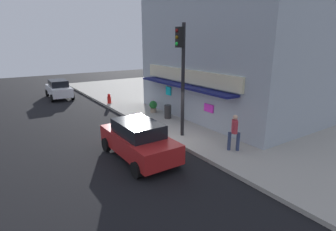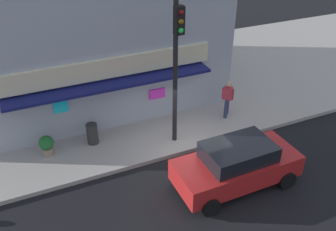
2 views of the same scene
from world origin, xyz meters
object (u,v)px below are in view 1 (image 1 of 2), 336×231
Objects in this scene: pedestrian at (234,131)px; parked_car_white at (59,89)px; fire_hydrant at (109,99)px; parked_car_red at (138,140)px; traffic_light at (182,67)px; trash_can at (168,112)px; potted_plant_by_doorway at (153,106)px.

pedestrian reaches higher than parked_car_white.
fire_hydrant is 0.18× the size of parked_car_red.
parked_car_red is 15.32m from parked_car_white.
traffic_light is 15.00m from parked_car_white.
traffic_light reaches higher than parked_car_white.
traffic_light is 7.29× the size of fire_hydrant.
parked_car_white is (-11.33, -4.23, 0.22)m from trash_can.
trash_can is 0.21× the size of parked_car_white.
fire_hydrant is at bearing 165.27° from parked_car_red.
fire_hydrant is 12.19m from pedestrian.
trash_can is 6.01m from pedestrian.
fire_hydrant is 0.95× the size of potted_plant_by_doorway.
traffic_light is at bearing -21.86° from trash_can.
traffic_light is 5.90m from potted_plant_by_doorway.
potted_plant_by_doorway is (-7.74, 0.35, -0.46)m from pedestrian.
parked_car_white is at bearing -159.54° from trash_can.
potted_plant_by_doorway is 0.19× the size of parked_car_red.
trash_can is (6.14, 1.54, 0.06)m from fire_hydrant.
traffic_light is 9.77m from fire_hydrant.
traffic_light is at bearing -163.79° from pedestrian.
fire_hydrant is 4.63m from potted_plant_by_doorway.
fire_hydrant is at bearing -178.11° from traffic_light.
parked_car_red reaches higher than parked_car_white.
pedestrian is (12.12, 1.15, 0.54)m from fire_hydrant.
trash_can is at bearing 20.46° from parked_car_white.
potted_plant_by_doorway reaches higher than fire_hydrant.
trash_can is 0.52× the size of pedestrian.
trash_can is at bearing 1.37° from potted_plant_by_doorway.
pedestrian reaches higher than trash_can.
traffic_light is 6.52× the size of trash_can.
pedestrian reaches higher than parked_car_red.
traffic_light is at bearing 11.74° from parked_car_white.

